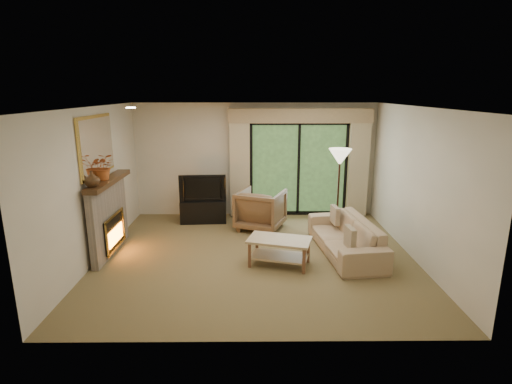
{
  "coord_description": "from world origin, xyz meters",
  "views": [
    {
      "loc": [
        -0.06,
        -6.6,
        2.85
      ],
      "look_at": [
        0.0,
        0.3,
        1.1
      ],
      "focal_mm": 28.0,
      "sensor_mm": 36.0,
      "label": 1
    }
  ],
  "objects_px": {
    "armchair": "(261,209)",
    "media_console": "(204,211)",
    "coffee_table": "(279,252)",
    "sofa": "(345,236)"
  },
  "relations": [
    {
      "from": "armchair",
      "to": "coffee_table",
      "type": "distance_m",
      "value": 1.87
    },
    {
      "from": "armchair",
      "to": "coffee_table",
      "type": "xyz_separation_m",
      "value": [
        0.27,
        -1.84,
        -0.19
      ]
    },
    {
      "from": "armchair",
      "to": "sofa",
      "type": "distance_m",
      "value": 2.0
    },
    {
      "from": "armchair",
      "to": "media_console",
      "type": "bearing_deg",
      "value": 0.77
    },
    {
      "from": "media_console",
      "to": "coffee_table",
      "type": "relative_size",
      "value": 0.98
    },
    {
      "from": "media_console",
      "to": "coffee_table",
      "type": "bearing_deg",
      "value": -59.51
    },
    {
      "from": "media_console",
      "to": "sofa",
      "type": "bearing_deg",
      "value": -36.33
    },
    {
      "from": "sofa",
      "to": "armchair",
      "type": "bearing_deg",
      "value": -138.12
    },
    {
      "from": "media_console",
      "to": "armchair",
      "type": "relative_size",
      "value": 1.09
    },
    {
      "from": "media_console",
      "to": "armchair",
      "type": "bearing_deg",
      "value": -23.83
    }
  ]
}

